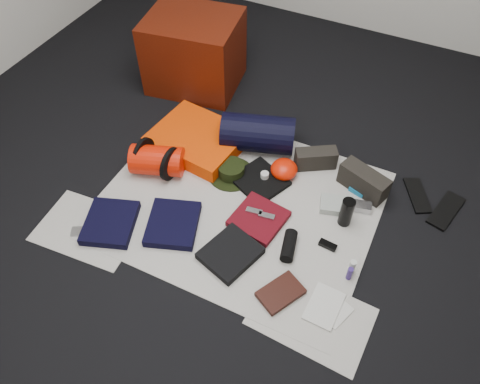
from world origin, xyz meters
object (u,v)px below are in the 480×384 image
at_px(stuff_sack, 157,160).
at_px(water_bottle, 346,212).
at_px(compact_camera, 362,207).
at_px(red_cabinet, 194,52).
at_px(navy_duffel, 258,134).
at_px(sleeping_pad, 198,139).
at_px(paperback_book, 281,293).

height_order(stuff_sack, water_bottle, same).
relative_size(water_bottle, compact_camera, 1.69).
bearing_deg(red_cabinet, navy_duffel, -40.99).
height_order(stuff_sack, navy_duffel, navy_duffel).
height_order(sleeping_pad, compact_camera, sleeping_pad).
distance_m(sleeping_pad, paperback_book, 1.22).
relative_size(sleeping_pad, compact_camera, 5.07).
bearing_deg(paperback_book, water_bottle, 104.04).
height_order(sleeping_pad, water_bottle, water_bottle).
xyz_separation_m(stuff_sack, compact_camera, (1.25, 0.26, -0.07)).
distance_m(navy_duffel, compact_camera, 0.81).
bearing_deg(water_bottle, sleeping_pad, 169.76).
bearing_deg(compact_camera, red_cabinet, 143.99).
bearing_deg(navy_duffel, water_bottle, -44.19).
bearing_deg(water_bottle, paperback_book, -104.53).
xyz_separation_m(sleeping_pad, water_bottle, (1.08, -0.20, 0.04)).
relative_size(stuff_sack, navy_duffel, 0.68).
height_order(red_cabinet, navy_duffel, red_cabinet).
height_order(water_bottle, compact_camera, water_bottle).
distance_m(red_cabinet, water_bottle, 1.65).
height_order(water_bottle, paperback_book, water_bottle).
bearing_deg(stuff_sack, water_bottle, 5.81).
bearing_deg(compact_camera, sleeping_pad, 165.09).
xyz_separation_m(navy_duffel, paperback_book, (0.56, -0.94, -0.11)).
relative_size(red_cabinet, water_bottle, 3.37).
xyz_separation_m(stuff_sack, navy_duffel, (0.48, 0.47, 0.03)).
relative_size(sleeping_pad, paperback_book, 2.48).
relative_size(sleeping_pad, water_bottle, 3.00).
xyz_separation_m(navy_duffel, compact_camera, (0.78, -0.21, -0.10)).
bearing_deg(compact_camera, water_bottle, -126.81).
xyz_separation_m(water_bottle, paperback_book, (-0.15, -0.59, -0.08)).
bearing_deg(navy_duffel, sleeping_pad, -175.39).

